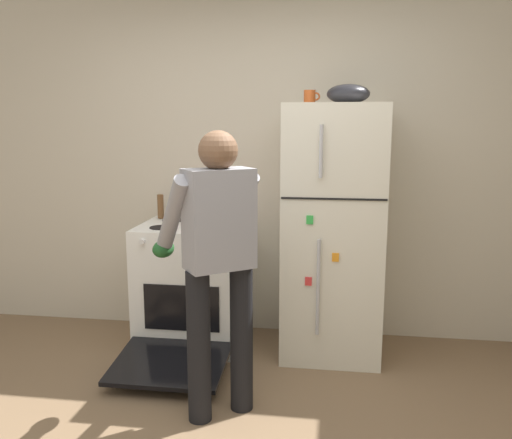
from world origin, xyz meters
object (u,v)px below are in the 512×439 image
Objects in this scene: refrigerator at (333,232)px; mixing_bowl at (348,94)px; stove_range at (193,286)px; coffee_mug at (310,97)px; person_cook at (217,250)px; pepper_mill at (161,206)px; red_pot at (212,217)px.

refrigerator is 0.95m from mixing_bowl.
mixing_bowl is at bearing 0.93° from stove_range.
coffee_mug is 0.39× the size of mixing_bowl.
stove_range is 0.76× the size of person_cook.
stove_range is 0.67m from pepper_mill.
coffee_mug is (0.45, 0.99, 0.86)m from person_cook.
coffee_mug is at bearing 4.61° from stove_range.
refrigerator reaches higher than red_pot.
mixing_bowl reaches higher than pepper_mill.
refrigerator is 1.13m from person_cook.
stove_range is at bearing -175.39° from coffee_mug.
refrigerator is at bearing -8.64° from pepper_mill.
pepper_mill is (-0.69, 1.14, 0.05)m from person_cook.
coffee_mug is 0.26m from mixing_bowl.
person_cook reaches higher than red_pot.
coffee_mug reaches higher than pepper_mill.
pepper_mill is at bearing 121.24° from person_cook.
stove_range is 1.61m from coffee_mug.
stove_range is 4.23× the size of mixing_bowl.
mixing_bowl reaches higher than stove_range.
red_pot is at bearing -176.69° from refrigerator.
stove_range is 3.71× the size of red_pot.
refrigerator is 1.10× the size of person_cook.
coffee_mug reaches higher than refrigerator.
refrigerator reaches higher than pepper_mill.
red_pot is 0.52m from pepper_mill.
mixing_bowl is (1.10, 0.02, 1.38)m from stove_range.
refrigerator is 0.86m from red_pot.
coffee_mug is (0.84, 0.07, 1.37)m from stove_range.
refrigerator is 1.11m from stove_range.
mixing_bowl is (0.26, -0.05, 0.02)m from coffee_mug.
person_cook is 1.34m from pepper_mill.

